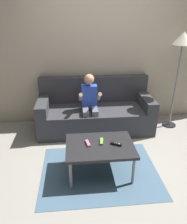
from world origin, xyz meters
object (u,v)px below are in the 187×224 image
(coffee_table, at_px, (100,147))
(game_remote_lime_far_corner, at_px, (101,141))
(couch, at_px, (95,112))
(game_remote_pink_center, at_px, (88,143))
(person_seated_on_couch, at_px, (90,102))
(game_remote_black_near_edge, at_px, (116,144))
(floor_lamp, at_px, (182,46))

(coffee_table, bearing_deg, game_remote_lime_far_corner, 66.00)
(couch, relative_size, game_remote_pink_center, 13.53)
(couch, relative_size, person_seated_on_couch, 1.92)
(couch, height_order, game_remote_lime_far_corner, couch)
(person_seated_on_couch, xyz_separation_m, game_remote_pink_center, (-0.10, -0.99, -0.14))
(game_remote_black_near_edge, distance_m, floor_lamp, 1.98)
(game_remote_lime_far_corner, bearing_deg, floor_lamp, 37.66)
(couch, xyz_separation_m, game_remote_lime_far_corner, (-0.04, -1.15, 0.13))
(floor_lamp, bearing_deg, couch, 177.51)
(couch, bearing_deg, person_seated_on_couch, -120.05)
(floor_lamp, bearing_deg, game_remote_pink_center, -144.86)
(person_seated_on_couch, relative_size, floor_lamp, 0.62)
(couch, relative_size, coffee_table, 2.31)
(couch, bearing_deg, coffee_table, -93.01)
(couch, xyz_separation_m, person_seated_on_couch, (-0.11, -0.19, 0.27))
(coffee_table, relative_size, floor_lamp, 0.51)
(game_remote_pink_center, relative_size, floor_lamp, 0.09)
(game_remote_pink_center, bearing_deg, floor_lamp, 35.14)
(coffee_table, bearing_deg, couch, 86.99)
(person_seated_on_couch, height_order, game_remote_pink_center, person_seated_on_couch)
(game_remote_black_near_edge, bearing_deg, person_seated_on_couch, 103.21)
(coffee_table, height_order, game_remote_black_near_edge, game_remote_black_near_edge)
(game_remote_black_near_edge, bearing_deg, floor_lamp, 43.26)
(game_remote_pink_center, bearing_deg, person_seated_on_couch, 84.03)
(couch, distance_m, floor_lamp, 1.78)
(person_seated_on_couch, height_order, game_remote_lime_far_corner, person_seated_on_couch)
(person_seated_on_couch, distance_m, coffee_table, 1.04)
(game_remote_black_near_edge, bearing_deg, game_remote_lime_far_corner, 156.05)
(couch, xyz_separation_m, floor_lamp, (1.38, -0.06, 1.12))
(game_remote_black_near_edge, relative_size, game_remote_lime_far_corner, 0.97)
(person_seated_on_couch, relative_size, game_remote_pink_center, 7.06)
(couch, relative_size, game_remote_lime_far_corner, 13.53)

